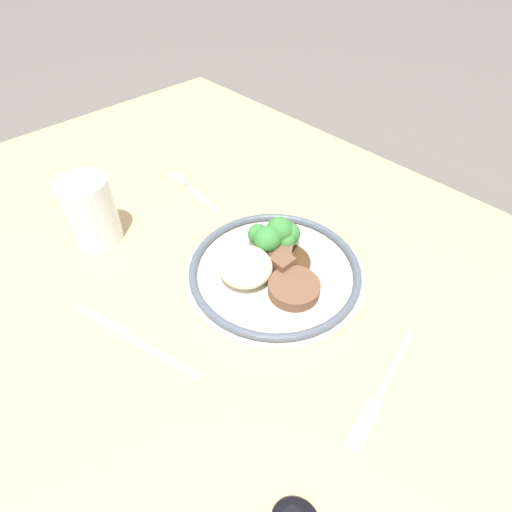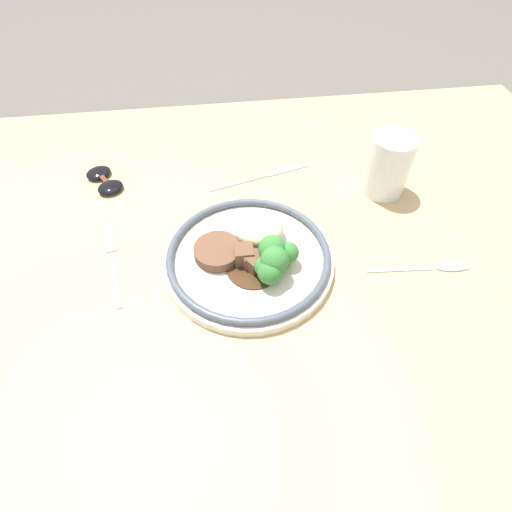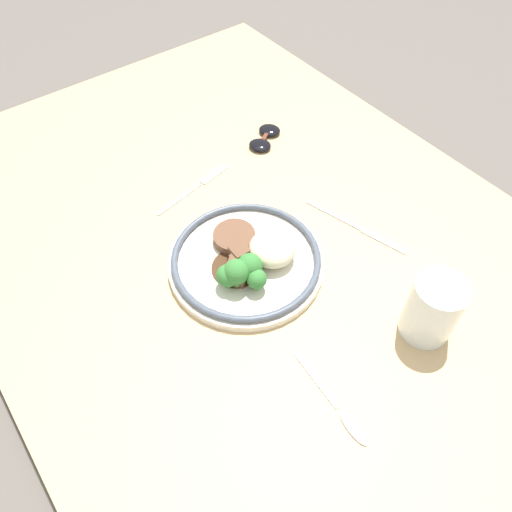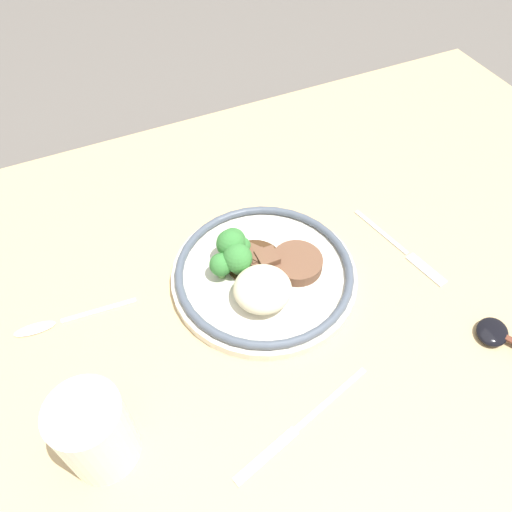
{
  "view_description": "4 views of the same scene",
  "coord_description": "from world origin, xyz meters",
  "px_view_note": "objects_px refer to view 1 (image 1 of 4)",
  "views": [
    {
      "loc": [
        -0.29,
        0.26,
        0.49
      ],
      "look_at": [
        0.01,
        -0.03,
        0.07
      ],
      "focal_mm": 28.0,
      "sensor_mm": 36.0,
      "label": 1
    },
    {
      "loc": [
        -0.05,
        -0.46,
        0.52
      ],
      "look_at": [
        -0.0,
        -0.06,
        0.06
      ],
      "focal_mm": 28.0,
      "sensor_mm": 36.0,
      "label": 2
    },
    {
      "loc": [
        0.42,
        -0.36,
        0.72
      ],
      "look_at": [
        -0.0,
        -0.03,
        0.06
      ],
      "focal_mm": 35.0,
      "sensor_mm": 36.0,
      "label": 3
    },
    {
      "loc": [
        0.19,
        0.35,
        0.62
      ],
      "look_at": [
        -0.01,
        -0.07,
        0.05
      ],
      "focal_mm": 35.0,
      "sensor_mm": 36.0,
      "label": 4
    }
  ],
  "objects_px": {
    "fork": "(378,396)",
    "spoon": "(185,184)",
    "knife": "(131,337)",
    "plate": "(273,267)",
    "juice_glass": "(92,214)"
  },
  "relations": [
    {
      "from": "fork",
      "to": "spoon",
      "type": "relative_size",
      "value": 1.1
    },
    {
      "from": "plate",
      "to": "knife",
      "type": "xyz_separation_m",
      "value": [
        0.05,
        0.22,
        -0.02
      ]
    },
    {
      "from": "knife",
      "to": "spoon",
      "type": "distance_m",
      "value": 0.36
    },
    {
      "from": "juice_glass",
      "to": "fork",
      "type": "xyz_separation_m",
      "value": [
        -0.49,
        -0.1,
        -0.05
      ]
    },
    {
      "from": "fork",
      "to": "knife",
      "type": "height_order",
      "value": "same"
    },
    {
      "from": "juice_glass",
      "to": "knife",
      "type": "bearing_deg",
      "value": 162.1
    },
    {
      "from": "plate",
      "to": "spoon",
      "type": "height_order",
      "value": "plate"
    },
    {
      "from": "knife",
      "to": "spoon",
      "type": "relative_size",
      "value": 1.24
    },
    {
      "from": "juice_glass",
      "to": "knife",
      "type": "distance_m",
      "value": 0.23
    },
    {
      "from": "juice_glass",
      "to": "spoon",
      "type": "distance_m",
      "value": 0.21
    },
    {
      "from": "juice_glass",
      "to": "spoon",
      "type": "height_order",
      "value": "juice_glass"
    },
    {
      "from": "fork",
      "to": "knife",
      "type": "relative_size",
      "value": 0.89
    },
    {
      "from": "plate",
      "to": "juice_glass",
      "type": "relative_size",
      "value": 2.4
    },
    {
      "from": "juice_glass",
      "to": "knife",
      "type": "xyz_separation_m",
      "value": [
        -0.22,
        0.07,
        -0.05
      ]
    },
    {
      "from": "plate",
      "to": "knife",
      "type": "bearing_deg",
      "value": 76.5
    }
  ]
}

